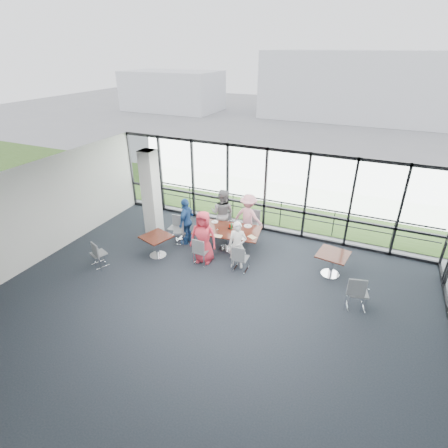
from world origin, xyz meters
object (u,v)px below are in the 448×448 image
at_px(side_table_right, 333,257).
at_px(diner_end, 186,221).
at_px(side_table_left, 156,239).
at_px(chair_spare_la, 98,253).
at_px(diner_far_left, 222,213).
at_px(chair_main_nl, 201,251).
at_px(chair_main_fr, 251,224).
at_px(structural_column, 151,194).
at_px(chair_spare_lb, 175,228).
at_px(main_table, 228,232).
at_px(chair_main_nr, 241,258).
at_px(chair_main_fl, 223,222).
at_px(diner_near_right, 237,245).
at_px(chair_main_end, 180,231).
at_px(diner_near_left, 203,237).
at_px(chair_spare_r, 358,292).
at_px(diner_far_right, 248,216).

distance_m(side_table_right, diner_end, 5.04).
relative_size(side_table_left, chair_spare_la, 1.20).
distance_m(diner_far_left, chair_main_nl, 2.04).
height_order(diner_far_left, chair_main_fr, diner_far_left).
xyz_separation_m(side_table_left, diner_far_left, (1.40, 2.20, 0.27)).
bearing_deg(chair_main_nl, diner_end, 138.23).
relative_size(structural_column, diner_end, 1.88).
height_order(diner_far_left, chair_spare_lb, diner_far_left).
height_order(main_table, chair_main_nr, chair_main_nr).
bearing_deg(chair_main_fl, main_table, 104.43).
bearing_deg(diner_end, chair_spare_lb, -100.72).
distance_m(diner_end, chair_spare_la, 3.09).
height_order(diner_near_right, chair_main_end, diner_near_right).
relative_size(diner_near_right, chair_main_end, 1.72).
distance_m(main_table, chair_main_fl, 1.25).
xyz_separation_m(diner_near_left, chair_spare_r, (4.78, -0.39, -0.38)).
bearing_deg(chair_main_fl, diner_far_right, 163.21).
bearing_deg(side_table_right, chair_spare_la, -160.01).
xyz_separation_m(diner_near_left, chair_main_fr, (0.81, 2.20, -0.40)).
xyz_separation_m(side_table_left, chair_spare_r, (6.35, -0.02, -0.13)).
bearing_deg(diner_far_left, chair_main_nl, 91.96).
distance_m(diner_far_left, chair_spare_lb, 1.82).
relative_size(structural_column, chair_main_nl, 3.48).
xyz_separation_m(diner_near_right, diner_far_right, (-0.37, 1.96, 0.06)).
xyz_separation_m(main_table, chair_main_nr, (0.90, -1.04, -0.20)).
xyz_separation_m(diner_near_right, chair_spare_r, (3.66, -0.51, -0.29)).
height_order(diner_far_left, chair_main_nr, diner_far_left).
distance_m(main_table, chair_main_nl, 1.25).
bearing_deg(side_table_left, chair_main_fr, 47.30).
height_order(main_table, chair_main_end, chair_main_end).
xyz_separation_m(chair_main_nr, chair_spare_r, (3.49, -0.37, 0.06)).
relative_size(structural_column, side_table_left, 2.99).
distance_m(diner_near_left, chair_spare_lb, 1.94).
bearing_deg(chair_main_end, side_table_right, 70.47).
relative_size(diner_near_left, diner_far_left, 0.98).
distance_m(diner_end, chair_main_end, 0.46).
bearing_deg(chair_spare_la, diner_near_left, 51.38).
bearing_deg(diner_near_left, chair_main_nr, -9.51).
height_order(side_table_right, chair_main_end, chair_main_end).
distance_m(side_table_left, chair_main_fl, 2.79).
bearing_deg(diner_end, diner_far_right, 118.45).
distance_m(side_table_right, chair_main_end, 5.25).
relative_size(chair_main_nl, chair_main_fl, 1.09).
height_order(chair_main_end, chair_spare_la, chair_main_end).
bearing_deg(diner_far_right, diner_far_left, 21.73).
bearing_deg(diner_near_left, chair_spare_r, -13.44).
relative_size(diner_near_right, diner_far_left, 0.87).
xyz_separation_m(diner_far_right, chair_main_fl, (-0.99, 0.00, -0.42)).
bearing_deg(chair_main_nl, diner_near_right, 13.89).
distance_m(chair_main_fl, chair_spare_la, 4.57).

